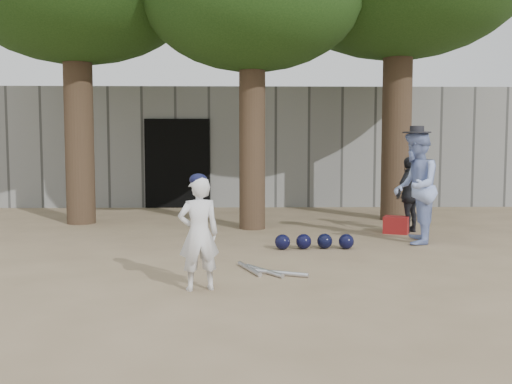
{
  "coord_description": "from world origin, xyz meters",
  "views": [
    {
      "loc": [
        0.44,
        -6.35,
        1.56
      ],
      "look_at": [
        0.6,
        1.0,
        0.95
      ],
      "focal_mm": 40.0,
      "sensor_mm": 36.0,
      "label": 1
    }
  ],
  "objects_px": {
    "boy_player": "(199,234)",
    "red_bag": "(396,225)",
    "spectator_blue": "(416,187)",
    "spectator_dark": "(410,195)"
  },
  "relations": [
    {
      "from": "boy_player",
      "to": "red_bag",
      "type": "relative_size",
      "value": 2.91
    },
    {
      "from": "boy_player",
      "to": "spectator_blue",
      "type": "distance_m",
      "value": 4.28
    },
    {
      "from": "spectator_dark",
      "to": "red_bag",
      "type": "xyz_separation_m",
      "value": [
        -0.27,
        -0.12,
        -0.53
      ]
    },
    {
      "from": "boy_player",
      "to": "spectator_blue",
      "type": "height_order",
      "value": "spectator_blue"
    },
    {
      "from": "boy_player",
      "to": "spectator_dark",
      "type": "height_order",
      "value": "spectator_dark"
    },
    {
      "from": "boy_player",
      "to": "spectator_dark",
      "type": "bearing_deg",
      "value": -146.87
    },
    {
      "from": "boy_player",
      "to": "red_bag",
      "type": "xyz_separation_m",
      "value": [
        3.18,
        3.88,
        -0.46
      ]
    },
    {
      "from": "spectator_dark",
      "to": "spectator_blue",
      "type": "bearing_deg",
      "value": 36.12
    },
    {
      "from": "red_bag",
      "to": "spectator_blue",
      "type": "bearing_deg",
      "value": -89.26
    },
    {
      "from": "boy_player",
      "to": "spectator_dark",
      "type": "relative_size",
      "value": 0.9
    }
  ]
}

